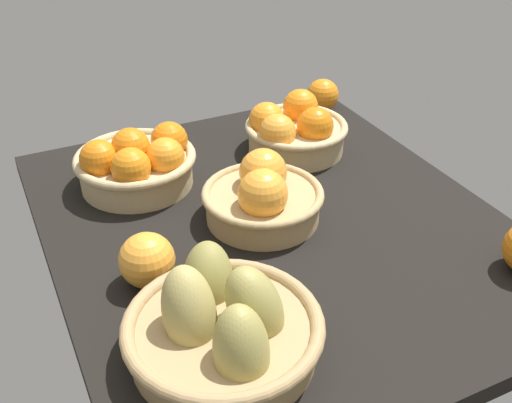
{
  "coord_description": "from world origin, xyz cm",
  "views": [
    {
      "loc": [
        -74.89,
        39.52,
        61.46
      ],
      "look_at": [
        1.28,
        2.84,
        7.0
      ],
      "focal_mm": 43.4,
      "sensor_mm": 36.0,
      "label": 1
    }
  ],
  "objects_px": {
    "basket_center": "(263,197)",
    "loose_orange_front_gap": "(323,95)",
    "basket_near_right": "(294,130)",
    "basket_far_right": "(137,163)",
    "basket_far_left_pears": "(223,327)",
    "loose_orange_side_gap": "(147,260)"
  },
  "relations": [
    {
      "from": "loose_orange_front_gap",
      "to": "loose_orange_side_gap",
      "type": "xyz_separation_m",
      "value": [
        -0.41,
        0.53,
        0.0
      ]
    },
    {
      "from": "basket_near_right",
      "to": "loose_orange_side_gap",
      "type": "xyz_separation_m",
      "value": [
        -0.27,
        0.38,
        -0.0
      ]
    },
    {
      "from": "loose_orange_front_gap",
      "to": "basket_center",
      "type": "bearing_deg",
      "value": 136.72
    },
    {
      "from": "basket_center",
      "to": "loose_orange_front_gap",
      "type": "xyz_separation_m",
      "value": [
        0.33,
        -0.31,
        -0.01
      ]
    },
    {
      "from": "basket_near_right",
      "to": "loose_orange_front_gap",
      "type": "xyz_separation_m",
      "value": [
        0.14,
        -0.15,
        -0.01
      ]
    },
    {
      "from": "basket_far_left_pears",
      "to": "basket_far_right",
      "type": "xyz_separation_m",
      "value": [
        0.44,
        -0.02,
        0.01
      ]
    },
    {
      "from": "basket_near_right",
      "to": "loose_orange_front_gap",
      "type": "distance_m",
      "value": 0.21
    },
    {
      "from": "basket_far_left_pears",
      "to": "basket_near_right",
      "type": "height_order",
      "value": "basket_far_left_pears"
    },
    {
      "from": "basket_far_left_pears",
      "to": "basket_center",
      "type": "distance_m",
      "value": 0.3
    },
    {
      "from": "basket_far_right",
      "to": "loose_orange_side_gap",
      "type": "distance_m",
      "value": 0.28
    },
    {
      "from": "loose_orange_front_gap",
      "to": "basket_far_left_pears",
      "type": "bearing_deg",
      "value": 139.8
    },
    {
      "from": "loose_orange_side_gap",
      "to": "basket_far_right",
      "type": "bearing_deg",
      "value": -13.83
    },
    {
      "from": "basket_center",
      "to": "loose_orange_front_gap",
      "type": "bearing_deg",
      "value": -43.28
    },
    {
      "from": "basket_near_right",
      "to": "basket_far_right",
      "type": "bearing_deg",
      "value": 89.57
    },
    {
      "from": "basket_far_right",
      "to": "loose_orange_front_gap",
      "type": "xyz_separation_m",
      "value": [
        0.14,
        -0.47,
        -0.01
      ]
    },
    {
      "from": "basket_far_left_pears",
      "to": "basket_far_right",
      "type": "height_order",
      "value": "basket_far_left_pears"
    },
    {
      "from": "basket_far_right",
      "to": "basket_near_right",
      "type": "bearing_deg",
      "value": -90.43
    },
    {
      "from": "basket_near_right",
      "to": "loose_orange_front_gap",
      "type": "height_order",
      "value": "basket_near_right"
    },
    {
      "from": "basket_near_right",
      "to": "basket_far_left_pears",
      "type": "bearing_deg",
      "value": 142.23
    },
    {
      "from": "basket_center",
      "to": "loose_orange_side_gap",
      "type": "relative_size",
      "value": 2.49
    },
    {
      "from": "basket_far_left_pears",
      "to": "basket_center",
      "type": "bearing_deg",
      "value": -35.55
    },
    {
      "from": "basket_center",
      "to": "basket_far_left_pears",
      "type": "bearing_deg",
      "value": 144.45
    }
  ]
}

